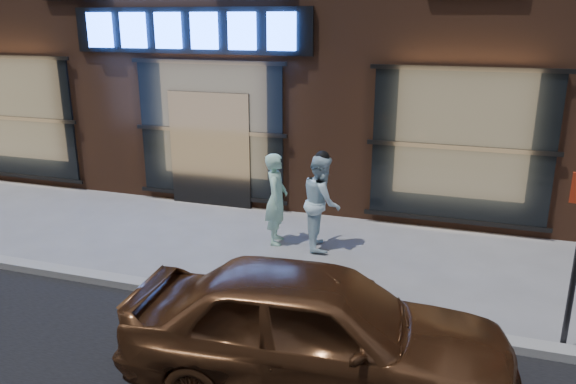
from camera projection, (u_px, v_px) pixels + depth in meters
name	position (u px, v px, depth m)	size (l,w,h in m)	color
ground	(101.00, 282.00, 8.53)	(90.00, 90.00, 0.00)	slate
curb	(101.00, 278.00, 8.51)	(60.00, 0.25, 0.12)	gray
man_bowtie	(276.00, 199.00, 9.82)	(0.59, 0.39, 1.63)	#BBF6D2
man_cap	(322.00, 202.00, 9.60)	(0.81, 0.63, 1.66)	silver
gold_sedan	(316.00, 329.00, 5.91)	(1.66, 4.11, 1.40)	brown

